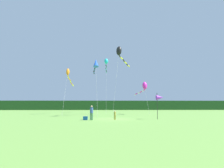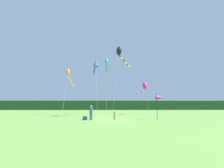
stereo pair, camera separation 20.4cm
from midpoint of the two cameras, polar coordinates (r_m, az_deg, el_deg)
name	(u,v)px [view 2 (the right image)]	position (r m, az deg, el deg)	size (l,w,h in m)	color
ground_plane	(113,119)	(24.37, 0.58, -10.71)	(120.00, 120.00, 0.00)	#6B9E42
distant_treeline	(110,105)	(69.29, -0.68, -6.54)	(108.00, 3.45, 3.38)	#193D19
person_adult	(91,112)	(22.88, -6.16, -8.50)	(0.39, 0.39, 1.75)	#3F724C
person_child	(114,115)	(23.47, 1.02, -9.35)	(0.25, 0.25, 1.11)	olive
cooler_box	(85,118)	(23.30, -8.02, -10.31)	(0.54, 0.37, 0.44)	#1959B2
banner_flag_pole	(159,98)	(24.83, 14.55, -4.08)	(0.90, 0.70, 3.39)	black
kite_black	(120,52)	(34.03, 2.57, 9.66)	(3.73, 6.71, 12.34)	#B2B2B2
kite_blue	(96,64)	(30.60, -4.82, 6.16)	(1.12, 5.51, 9.35)	#B2B2B2
kite_orange	(69,74)	(38.39, -12.97, 2.98)	(0.70, 9.97, 9.11)	#B2B2B2
kite_magenta	(144,87)	(35.75, 9.97, -0.82)	(1.83, 6.25, 6.22)	#B2B2B2
kite_cyan	(107,63)	(43.61, -1.54, 6.56)	(0.89, 9.33, 12.55)	#B2B2B2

